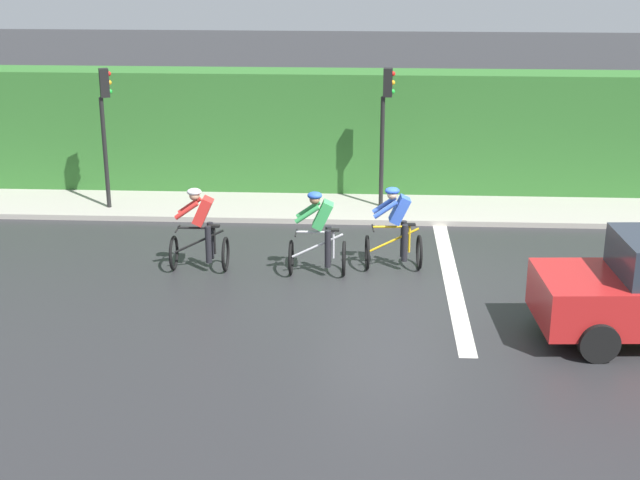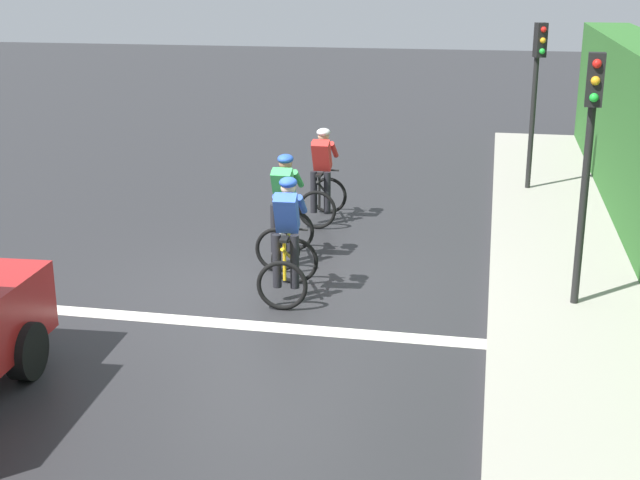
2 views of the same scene
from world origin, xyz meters
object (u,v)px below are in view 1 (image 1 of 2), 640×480
traffic_light_far_junction (105,118)px  cyclist_mid (396,230)px  cyclist_second (319,235)px  traffic_light_near_crossing (385,117)px  cyclist_lead (201,231)px

traffic_light_far_junction → cyclist_mid: bearing=-117.4°
cyclist_mid → traffic_light_far_junction: 7.50m
cyclist_second → traffic_light_far_junction: bearing=53.3°
cyclist_mid → traffic_light_near_crossing: traffic_light_near_crossing is taller
cyclist_second → cyclist_mid: bearing=-74.9°
cyclist_lead → traffic_light_near_crossing: size_ratio=0.50×
traffic_light_far_junction → cyclist_lead: bearing=-143.0°
cyclist_mid → traffic_light_far_junction: traffic_light_far_junction is taller
cyclist_lead → traffic_light_far_junction: 4.80m
cyclist_second → cyclist_lead: bearing=86.9°
cyclist_second → traffic_light_near_crossing: bearing=-17.0°
cyclist_mid → cyclist_second: bearing=105.1°
cyclist_lead → traffic_light_far_junction: bearing=37.0°
cyclist_mid → traffic_light_far_junction: size_ratio=0.50×
cyclist_second → cyclist_mid: same height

